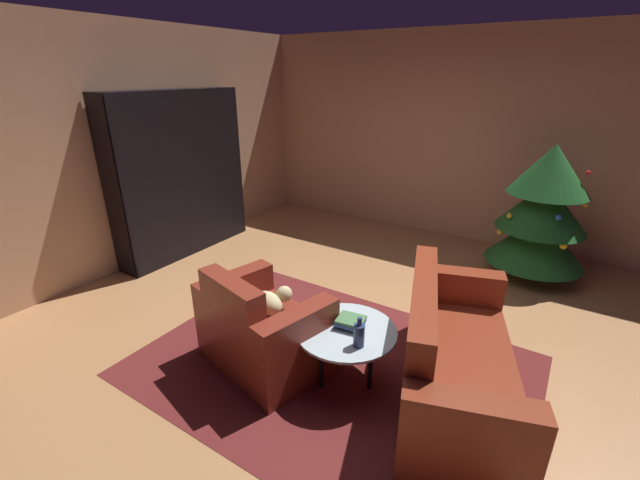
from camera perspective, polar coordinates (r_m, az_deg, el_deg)
ground_plane at (r=3.81m, az=4.39°, el=-12.79°), size 7.05×7.05×0.00m
wall_back at (r=5.97m, az=18.80°, el=13.19°), size 6.00×0.06×2.73m
wall_left at (r=5.27m, az=-25.43°, el=11.17°), size 0.06×5.98×2.73m
area_rug at (r=3.45m, az=1.60°, el=-17.02°), size 2.97×2.15×0.01m
bookshelf_unit at (r=5.51m, az=-17.74°, el=8.41°), size 0.36×1.82×2.00m
armchair_red at (r=3.34m, az=-8.05°, el=-12.28°), size 1.11×0.90×0.83m
couch_red at (r=3.14m, az=17.76°, el=-15.84°), size 1.20×1.81×0.89m
coffee_table at (r=3.10m, az=3.64°, el=-12.85°), size 0.74×0.74×0.44m
book_stack_on_table at (r=3.09m, az=4.21°, el=-11.26°), size 0.22×0.20×0.07m
bottle_on_table at (r=2.88m, az=5.42°, el=-12.95°), size 0.08×0.08×0.22m
decorated_tree at (r=5.12m, az=28.46°, el=3.53°), size 1.04×1.04×1.51m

